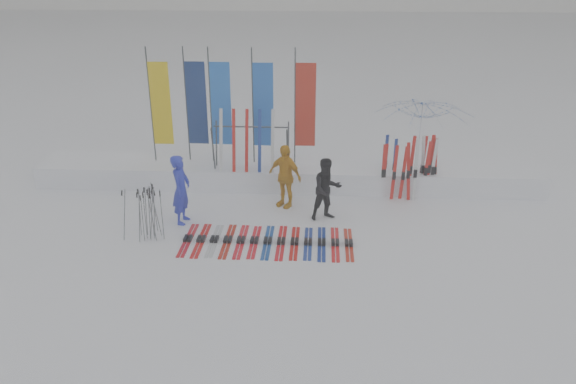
# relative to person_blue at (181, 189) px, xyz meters

# --- Properties ---
(ground) EXTENTS (120.00, 120.00, 0.00)m
(ground) POSITION_rel_person_blue_xyz_m (2.38, -1.94, -0.86)
(ground) COLOR white
(ground) RESTS_ON ground
(snow_bank) EXTENTS (14.00, 1.60, 0.60)m
(snow_bank) POSITION_rel_person_blue_xyz_m (2.38, 2.66, -0.56)
(snow_bank) COLOR white
(snow_bank) RESTS_ON ground
(person_blue) EXTENTS (0.48, 0.67, 1.71)m
(person_blue) POSITION_rel_person_blue_xyz_m (0.00, 0.00, 0.00)
(person_blue) COLOR #1F29B6
(person_blue) RESTS_ON ground
(person_black) EXTENTS (0.93, 0.84, 1.56)m
(person_black) POSITION_rel_person_blue_xyz_m (3.49, 0.40, -0.08)
(person_black) COLOR black
(person_black) RESTS_ON ground
(person_yellow) EXTENTS (1.04, 0.86, 1.66)m
(person_yellow) POSITION_rel_person_blue_xyz_m (2.42, 1.12, -0.03)
(person_yellow) COLOR orange
(person_yellow) RESTS_ON ground
(tent_canopy) EXTENTS (3.36, 3.39, 2.45)m
(tent_canopy) POSITION_rel_person_blue_xyz_m (6.11, 3.02, 0.37)
(tent_canopy) COLOR white
(tent_canopy) RESTS_ON ground
(ski_row) EXTENTS (3.84, 1.68, 0.07)m
(ski_row) POSITION_rel_person_blue_xyz_m (2.15, -0.95, -0.82)
(ski_row) COLOR red
(ski_row) RESTS_ON ground
(pole_cluster) EXTENTS (0.93, 0.76, 1.25)m
(pole_cluster) POSITION_rel_person_blue_xyz_m (-0.58, -0.88, -0.25)
(pole_cluster) COLOR #595B60
(pole_cluster) RESTS_ON ground
(feather_flags) EXTENTS (4.57, 0.13, 3.20)m
(feather_flags) POSITION_rel_person_blue_xyz_m (0.75, 2.80, 1.39)
(feather_flags) COLOR #383A3F
(feather_flags) RESTS_ON ground
(ski_rack) EXTENTS (2.04, 0.80, 1.23)m
(ski_rack) POSITION_rel_person_blue_xyz_m (1.42, 2.26, 0.53)
(ski_rack) COLOR #383A3F
(ski_rack) RESTS_ON ground
(upright_skis) EXTENTS (1.52, 1.02, 1.69)m
(upright_skis) POSITION_rel_person_blue_xyz_m (5.79, 2.03, -0.07)
(upright_skis) COLOR red
(upright_skis) RESTS_ON ground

